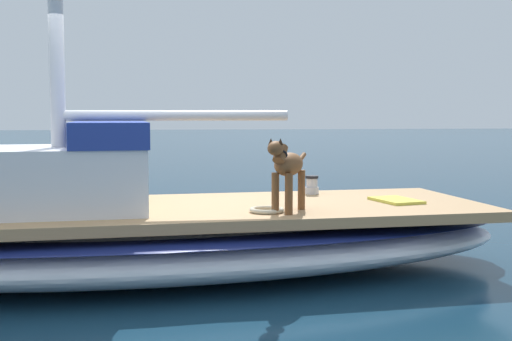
% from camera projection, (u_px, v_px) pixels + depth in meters
% --- Properties ---
extents(ground_plane, '(120.00, 120.00, 0.00)m').
position_uv_depth(ground_plane, '(156.00, 273.00, 6.59)').
color(ground_plane, '#143347').
extents(sailboat_main, '(2.98, 7.39, 0.66)m').
position_uv_depth(sailboat_main, '(156.00, 240.00, 6.56)').
color(sailboat_main, white).
rests_on(sailboat_main, ground).
extents(cabin_house, '(1.54, 2.31, 0.84)m').
position_uv_depth(cabin_house, '(36.00, 174.00, 6.26)').
color(cabin_house, silver).
rests_on(cabin_house, sailboat_main).
extents(dog_brown, '(0.85, 0.55, 0.70)m').
position_uv_depth(dog_brown, '(287.00, 167.00, 6.16)').
color(dog_brown, brown).
rests_on(dog_brown, sailboat_main).
extents(deck_winch, '(0.16, 0.16, 0.21)m').
position_uv_depth(deck_winch, '(312.00, 185.00, 7.60)').
color(deck_winch, '#B7B7BC').
rests_on(deck_winch, sailboat_main).
extents(coiled_rope, '(0.32, 0.32, 0.04)m').
position_uv_depth(coiled_rope, '(267.00, 210.00, 6.19)').
color(coiled_rope, beige).
rests_on(coiled_rope, sailboat_main).
extents(deck_towel, '(0.63, 0.48, 0.03)m').
position_uv_depth(deck_towel, '(396.00, 200.00, 6.93)').
color(deck_towel, '#D8D14C').
rests_on(deck_towel, sailboat_main).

